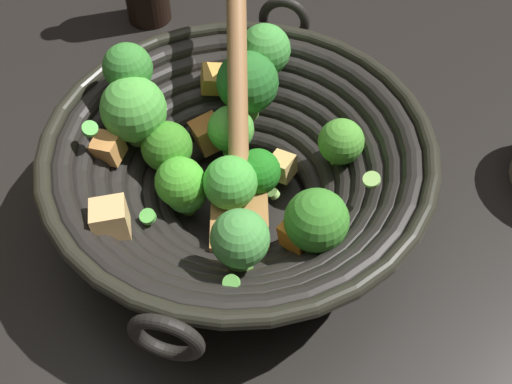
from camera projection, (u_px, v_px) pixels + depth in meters
name	position (u px, v px, depth m)	size (l,w,h in m)	color
ground_plane	(240.00, 208.00, 0.57)	(4.00, 4.00, 0.00)	black
wok	(237.00, 162.00, 0.52)	(0.34, 0.34, 0.19)	black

